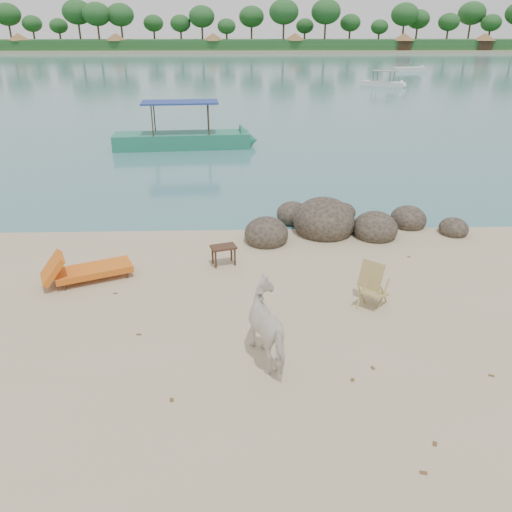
{
  "coord_description": "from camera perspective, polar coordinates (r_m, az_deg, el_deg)",
  "views": [
    {
      "loc": [
        -0.53,
        -7.6,
        5.36
      ],
      "look_at": [
        -0.21,
        2.0,
        1.0
      ],
      "focal_mm": 35.0,
      "sensor_mm": 36.0,
      "label": 1
    }
  ],
  "objects": [
    {
      "name": "side_table",
      "position": [
        12.38,
        -3.72,
        -0.06
      ],
      "size": [
        0.7,
        0.56,
        0.49
      ],
      "primitive_type": null,
      "rotation": [
        0.0,
        0.0,
        0.31
      ],
      "color": "#372416",
      "rests_on": "ground"
    },
    {
      "name": "far_scenery",
      "position": [
        144.32,
        -1.8,
        23.53
      ],
      "size": [
        420.0,
        18.0,
        9.5
      ],
      "color": "#1E4C1E",
      "rests_on": "ground"
    },
    {
      "name": "dead_leaves",
      "position": [
        9.79,
        1.14,
        -8.76
      ],
      "size": [
        7.95,
        6.96,
        0.0
      ],
      "color": "brown",
      "rests_on": "ground"
    },
    {
      "name": "boulders",
      "position": [
        14.63,
        9.08,
        3.63
      ],
      "size": [
        6.41,
        3.0,
        1.33
      ],
      "rotation": [
        0.0,
        0.0,
        -0.05
      ],
      "color": "#2D241E",
      "rests_on": "ground"
    },
    {
      "name": "boat_near",
      "position": [
        25.64,
        -8.64,
        16.22
      ],
      "size": [
        7.62,
        2.3,
        3.64
      ],
      "primitive_type": null,
      "rotation": [
        0.0,
        0.0,
        0.08
      ],
      "color": "#227658",
      "rests_on": "water"
    },
    {
      "name": "cow",
      "position": [
        8.76,
        1.88,
        -8.12
      ],
      "size": [
        1.21,
        1.7,
        1.31
      ],
      "primitive_type": "imported",
      "rotation": [
        0.0,
        0.0,
        3.5
      ],
      "color": "white",
      "rests_on": "ground"
    },
    {
      "name": "water",
      "position": [
        97.75,
        -1.67,
        21.27
      ],
      "size": [
        400.0,
        400.0,
        0.0
      ],
      "primitive_type": "plane",
      "color": "#3B7176",
      "rests_on": "ground"
    },
    {
      "name": "lounge_chair",
      "position": [
        12.22,
        -18.13,
        -1.23
      ],
      "size": [
        2.29,
        1.57,
        0.65
      ],
      "primitive_type": null,
      "rotation": [
        0.0,
        0.0,
        0.42
      ],
      "color": "orange",
      "rests_on": "ground"
    },
    {
      "name": "deck_chair",
      "position": [
        10.73,
        13.26,
        -3.61
      ],
      "size": [
        0.83,
        0.83,
        0.87
      ],
      "primitive_type": null,
      "rotation": [
        0.0,
        0.0,
        -0.74
      ],
      "color": "tan",
      "rests_on": "ground"
    },
    {
      "name": "boat_far",
      "position": [
        79.25,
        17.08,
        19.81
      ],
      "size": [
        5.94,
        3.26,
        0.68
      ],
      "primitive_type": null,
      "rotation": [
        0.0,
        0.0,
        0.35
      ],
      "color": "silver",
      "rests_on": "water"
    },
    {
      "name": "boat_mid",
      "position": [
        56.65,
        14.41,
        19.59
      ],
      "size": [
        4.74,
        4.32,
        2.56
      ],
      "primitive_type": null,
      "rotation": [
        0.0,
        0.0,
        -0.71
      ],
      "color": "silver",
      "rests_on": "water"
    },
    {
      "name": "far_shore",
      "position": [
        177.69,
        -1.84,
        22.69
      ],
      "size": [
        420.0,
        90.0,
        1.4
      ],
      "primitive_type": "cube",
      "color": "tan",
      "rests_on": "ground"
    }
  ]
}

